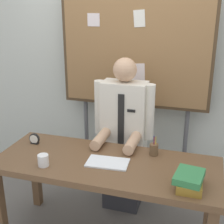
% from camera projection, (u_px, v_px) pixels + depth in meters
% --- Properties ---
extents(back_wall, '(6.40, 0.08, 2.70)m').
position_uv_depth(back_wall, '(139.00, 59.00, 3.21)').
color(back_wall, silver).
rests_on(back_wall, ground_plane).
extents(desk, '(1.73, 0.68, 0.74)m').
position_uv_depth(desk, '(106.00, 172.00, 2.43)').
color(desk, brown).
rests_on(desk, ground_plane).
extents(person, '(0.55, 0.56, 1.45)m').
position_uv_depth(person, '(124.00, 141.00, 2.90)').
color(person, '#2D2D33').
rests_on(person, ground_plane).
extents(bulletin_board, '(1.47, 0.09, 2.12)m').
position_uv_depth(bulletin_board, '(135.00, 48.00, 2.98)').
color(bulletin_board, '#4C3823').
rests_on(bulletin_board, ground_plane).
extents(book_stack, '(0.20, 0.25, 0.11)m').
position_uv_depth(book_stack, '(189.00, 180.00, 2.05)').
color(book_stack, olive).
rests_on(book_stack, desk).
extents(open_notebook, '(0.33, 0.21, 0.01)m').
position_uv_depth(open_notebook, '(108.00, 163.00, 2.38)').
color(open_notebook, white).
rests_on(open_notebook, desk).
extents(desk_clock, '(0.09, 0.04, 0.09)m').
position_uv_depth(desk_clock, '(34.00, 139.00, 2.69)').
color(desk_clock, black).
rests_on(desk_clock, desk).
extents(coffee_mug, '(0.08, 0.08, 0.09)m').
position_uv_depth(coffee_mug, '(43.00, 160.00, 2.33)').
color(coffee_mug, white).
rests_on(coffee_mug, desk).
extents(pen_holder, '(0.07, 0.07, 0.16)m').
position_uv_depth(pen_holder, '(154.00, 149.00, 2.49)').
color(pen_holder, brown).
rests_on(pen_holder, desk).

